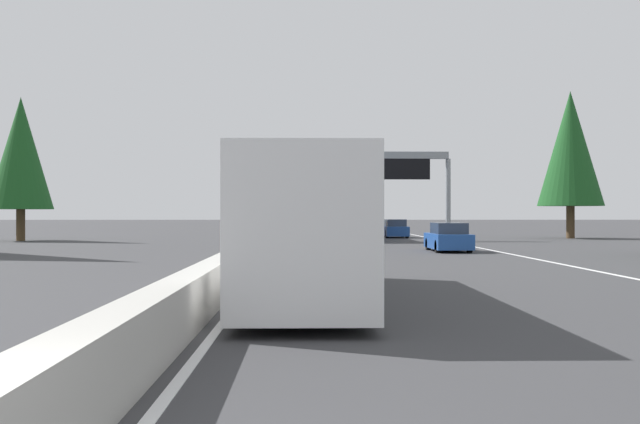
{
  "coord_description": "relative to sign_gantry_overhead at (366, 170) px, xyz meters",
  "views": [
    {
      "loc": [
        -3.91,
        -1.72,
        1.95
      ],
      "look_at": [
        67.44,
        -3.11,
        2.08
      ],
      "focal_mm": 41.57,
      "sensor_mm": 36.0,
      "label": 1
    }
  ],
  "objects": [
    {
      "name": "shoulder_stripe_median",
      "position": [
        20.72,
        5.79,
        -5.08
      ],
      "size": [
        160.0,
        0.16,
        0.01
      ],
      "primitive_type": "cube",
      "color": "silver",
      "rests_on": "ground"
    },
    {
      "name": "sedan_near_center",
      "position": [
        62.4,
        0.62,
        -4.41
      ],
      "size": [
        4.4,
        1.8,
        1.47
      ],
      "color": "slate",
      "rests_on": "ground"
    },
    {
      "name": "bus_mid_left",
      "position": [
        1.38,
        0.84,
        -3.37
      ],
      "size": [
        11.5,
        2.55,
        3.1
      ],
      "color": "#1E4793",
      "rests_on": "ground"
    },
    {
      "name": "sedan_near_right",
      "position": [
        6.31,
        -2.9,
        -4.41
      ],
      "size": [
        4.4,
        1.8,
        1.47
      ],
      "color": "#1E4793",
      "rests_on": "ground"
    },
    {
      "name": "sedan_far_right",
      "position": [
        -15.37,
        -3.01,
        -4.41
      ],
      "size": [
        4.4,
        1.8,
        1.47
      ],
      "color": "#1E4793",
      "rests_on": "ground"
    },
    {
      "name": "shoulder_stripe_right",
      "position": [
        20.72,
        -5.48,
        -5.08
      ],
      "size": [
        160.0,
        0.16,
        0.01
      ],
      "primitive_type": "cube",
      "color": "silver",
      "rests_on": "ground"
    },
    {
      "name": "box_truck_distant_b",
      "position": [
        34.28,
        4.07,
        -3.48
      ],
      "size": [
        8.5,
        2.4,
        2.95
      ],
      "color": "gold",
      "rests_on": "ground"
    },
    {
      "name": "conifer_right_mid",
      "position": [
        4.08,
        -16.34,
        1.91
      ],
      "size": [
        5.06,
        5.06,
        11.51
      ],
      "color": "#4C3823",
      "rests_on": "ground"
    },
    {
      "name": "median_barrier",
      "position": [
        30.72,
        6.34,
        -4.64
      ],
      "size": [
        180.0,
        0.56,
        0.9
      ],
      "primitive_type": "cube",
      "color": "#ADAAA3",
      "rests_on": "ground"
    },
    {
      "name": "pickup_mid_center",
      "position": [
        4.89,
        4.34,
        -4.17
      ],
      "size": [
        5.6,
        2.0,
        1.86
      ],
      "color": "slate",
      "rests_on": "ground"
    },
    {
      "name": "sign_gantry_overhead",
      "position": [
        0.0,
        0.0,
        0.0
      ],
      "size": [
        0.5,
        12.68,
        6.39
      ],
      "color": "gray",
      "rests_on": "ground"
    },
    {
      "name": "minivan_mid_right",
      "position": [
        47.8,
        4.29,
        -4.14
      ],
      "size": [
        5.0,
        1.95,
        1.69
      ],
      "color": "#1E4793",
      "rests_on": "ground"
    },
    {
      "name": "ground_plane",
      "position": [
        10.72,
        6.04,
        -5.09
      ],
      "size": [
        320.0,
        320.0,
        0.0
      ],
      "primitive_type": "plane",
      "color": "#38383A"
    },
    {
      "name": "bus_far_center",
      "position": [
        -36.17,
        4.36,
        -3.37
      ],
      "size": [
        11.5,
        2.55,
        3.1
      ],
      "color": "white",
      "rests_on": "ground"
    },
    {
      "name": "conifer_left_near",
      "position": [
        -0.3,
        24.54,
        1.12
      ],
      "size": [
        4.5,
        4.5,
        10.22
      ],
      "color": "#4C3823",
      "rests_on": "ground"
    }
  ]
}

